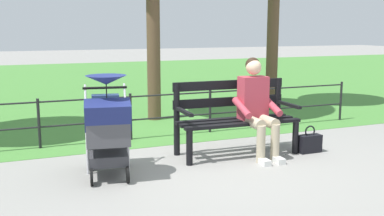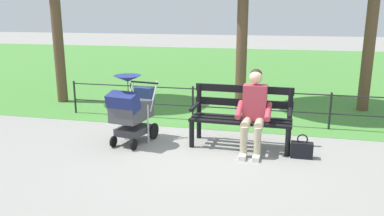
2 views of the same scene
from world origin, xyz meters
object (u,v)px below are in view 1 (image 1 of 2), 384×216
object	(u,v)px
person_on_bench	(257,105)
handbag	(309,143)
stroller	(107,125)
park_bench	(234,114)

from	to	relation	value
person_on_bench	handbag	bearing A→B (deg)	168.73
person_on_bench	handbag	size ratio (longest dim) A/B	3.45
stroller	park_bench	bearing A→B (deg)	-169.17
stroller	handbag	xyz separation A→B (m)	(-2.71, 0.03, -0.47)
person_on_bench	stroller	distance (m)	1.97
stroller	person_on_bench	bearing A→B (deg)	-176.70
person_on_bench	stroller	bearing A→B (deg)	3.30
park_bench	stroller	world-z (taller)	stroller
park_bench	person_on_bench	distance (m)	0.34
park_bench	person_on_bench	size ratio (longest dim) A/B	1.27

